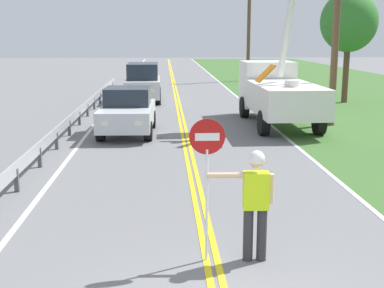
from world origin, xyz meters
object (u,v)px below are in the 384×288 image
(oncoming_sedan_nearest, at_px, (128,111))
(utility_pole_mid, at_px, (249,27))
(stop_sign_paddle, at_px, (207,158))
(utility_bucket_truck, at_px, (277,89))
(oncoming_suv_second, at_px, (143,82))
(roadside_tree_verge, at_px, (349,22))
(flagger_worker, at_px, (255,199))
(utility_pole_near, at_px, (337,9))

(oncoming_sedan_nearest, distance_m, utility_pole_mid, 24.01)
(stop_sign_paddle, relative_size, utility_bucket_truck, 0.34)
(oncoming_suv_second, bearing_deg, roadside_tree_verge, -4.94)
(utility_bucket_truck, height_order, oncoming_suv_second, utility_bucket_truck)
(flagger_worker, xyz_separation_m, utility_bucket_truck, (3.19, 13.05, 0.39))
(roadside_tree_verge, bearing_deg, oncoming_sedan_nearest, -142.67)
(oncoming_sedan_nearest, relative_size, roadside_tree_verge, 0.70)
(utility_bucket_truck, bearing_deg, roadside_tree_verge, 51.75)
(flagger_worker, height_order, oncoming_suv_second, oncoming_suv_second)
(utility_bucket_truck, relative_size, oncoming_sedan_nearest, 1.64)
(oncoming_sedan_nearest, bearing_deg, utility_bucket_truck, 17.79)
(roadside_tree_verge, bearing_deg, flagger_worker, -113.12)
(flagger_worker, xyz_separation_m, roadside_tree_verge, (8.39, 19.65, 3.22))
(stop_sign_paddle, xyz_separation_m, roadside_tree_verge, (9.16, 19.62, 2.56))
(utility_bucket_truck, distance_m, roadside_tree_verge, 8.87)
(flagger_worker, bearing_deg, roadside_tree_verge, 66.88)
(flagger_worker, distance_m, oncoming_suv_second, 20.76)
(utility_pole_mid, bearing_deg, oncoming_suv_second, -121.49)
(oncoming_suv_second, bearing_deg, utility_pole_near, -45.46)
(flagger_worker, bearing_deg, utility_pole_mid, 80.96)
(utility_bucket_truck, relative_size, oncoming_suv_second, 1.48)
(oncoming_sedan_nearest, bearing_deg, oncoming_suv_second, 88.76)
(roadside_tree_verge, bearing_deg, stop_sign_paddle, -115.03)
(oncoming_sedan_nearest, bearing_deg, stop_sign_paddle, -79.77)
(oncoming_sedan_nearest, bearing_deg, flagger_worker, -76.02)
(stop_sign_paddle, bearing_deg, flagger_worker, -2.27)
(flagger_worker, relative_size, utility_pole_mid, 0.23)
(stop_sign_paddle, xyz_separation_m, utility_bucket_truck, (3.96, 13.02, -0.27))
(utility_bucket_truck, bearing_deg, oncoming_suv_second, 127.34)
(utility_pole_near, relative_size, utility_pole_mid, 1.09)
(utility_bucket_truck, relative_size, utility_pole_near, 0.78)
(utility_bucket_truck, bearing_deg, utility_pole_mid, 84.02)
(utility_pole_mid, bearing_deg, oncoming_sedan_nearest, -109.92)
(oncoming_suv_second, relative_size, roadside_tree_verge, 0.78)
(utility_bucket_truck, relative_size, roadside_tree_verge, 1.16)
(stop_sign_paddle, height_order, roadside_tree_verge, roadside_tree_verge)
(flagger_worker, bearing_deg, utility_bucket_truck, 76.27)
(utility_pole_near, bearing_deg, oncoming_sedan_nearest, -170.11)
(utility_pole_mid, bearing_deg, flagger_worker, -99.04)
(utility_bucket_truck, bearing_deg, utility_pole_near, -12.98)
(stop_sign_paddle, distance_m, roadside_tree_verge, 21.81)
(stop_sign_paddle, relative_size, roadside_tree_verge, 0.39)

